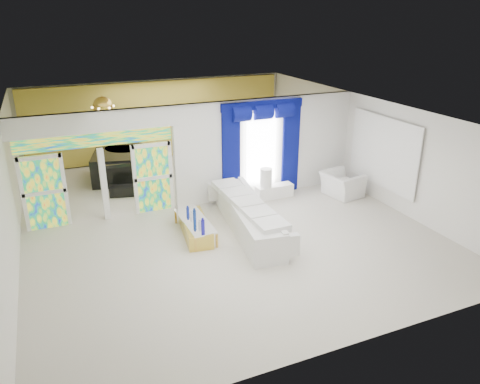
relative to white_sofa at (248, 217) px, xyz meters
name	(u,v)px	position (x,y,z in m)	size (l,w,h in m)	color
floor	(214,215)	(-0.51, 1.24, -0.37)	(12.00, 12.00, 0.00)	#B7AF9E
dividing_wall	(267,147)	(1.64, 2.24, 1.13)	(5.70, 0.18, 3.00)	white
dividing_header	(93,122)	(-3.36, 2.24, 2.36)	(4.30, 0.18, 0.55)	white
stained_panel_left	(44,193)	(-4.78, 2.24, 0.63)	(0.95, 0.04, 2.00)	#994C3F
stained_panel_right	(153,178)	(-1.93, 2.24, 0.63)	(0.95, 0.04, 2.00)	#994C3F
stained_transom	(96,140)	(-3.36, 2.24, 1.88)	(4.00, 0.05, 0.35)	#994C3F
window_pane	(261,150)	(1.39, 2.14, 1.08)	(1.00, 0.02, 2.30)	white
blue_drape_left	(231,156)	(0.39, 2.11, 1.03)	(0.55, 0.10, 2.80)	#030749
blue_drape_right	(290,148)	(2.39, 2.11, 1.03)	(0.55, 0.10, 2.80)	#030749
blue_pelmet	(262,105)	(1.39, 2.11, 2.45)	(2.60, 0.12, 0.25)	#030749
wall_mirror	(384,152)	(4.43, 0.24, 1.18)	(0.04, 2.70, 1.90)	white
gold_curtains	(159,120)	(-0.51, 7.14, 1.13)	(9.70, 0.12, 2.90)	#AE9429
white_sofa	(248,217)	(0.00, 0.00, 0.00)	(0.83, 3.86, 0.74)	silver
coffee_table	(195,228)	(-1.35, 0.30, -0.17)	(0.61, 1.82, 0.40)	gold
console_table	(274,191)	(1.69, 1.77, -0.17)	(1.17, 0.37, 0.39)	white
table_lamp	(266,178)	(1.39, 1.77, 0.31)	(0.36, 0.36, 0.58)	silver
armchair	(342,184)	(3.68, 1.07, 0.00)	(1.14, 1.00, 0.74)	silver
grand_piano	(116,166)	(-2.51, 5.32, 0.10)	(1.43, 1.87, 0.94)	black
piano_bench	(126,191)	(-2.51, 3.72, -0.21)	(0.96, 0.37, 0.32)	black
tv_console	(31,187)	(-5.20, 4.60, 0.01)	(0.52, 0.48, 0.76)	tan
chandelier	(103,106)	(-2.81, 4.64, 2.28)	(0.60, 0.60, 0.60)	gold
decanters	(196,218)	(-1.34, 0.23, 0.14)	(0.17, 1.07, 0.30)	silver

